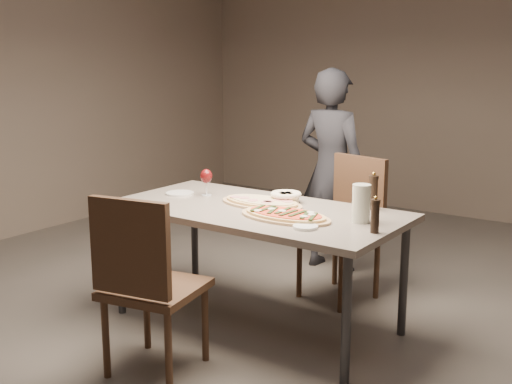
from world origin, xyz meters
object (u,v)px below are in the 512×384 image
Objects in this scene: diner at (331,171)px; dining_table at (256,217)px; bread_basket at (286,196)px; carafe at (361,203)px; pepper_mill_left at (373,192)px; chair_far at (348,219)px; chair_near at (145,277)px; zucchini_pizza at (285,215)px; ham_pizza at (262,202)px.

dining_table is at bearing 100.89° from diner.
bread_basket is 1.03m from diner.
carafe is at bearing -15.05° from bread_basket.
chair_far is (-0.37, 0.40, -0.31)m from pepper_mill_left.
chair_near reaches higher than carafe.
pepper_mill_left reaches higher than dining_table.
carafe is 0.22× the size of chair_near.
bread_basket is at bearing 164.95° from carafe.
chair_far is 0.64m from diner.
carafe is at bearing 5.38° from dining_table.
ham_pizza is at bearing 168.39° from zucchini_pizza.
zucchini_pizza is at bearing -123.16° from pepper_mill_left.
dining_table is 0.73m from pepper_mill_left.
carafe is 0.90m from chair_far.
zucchini_pizza is at bearing -156.89° from carafe.
chair_far reaches higher than ham_pizza.
chair_near reaches higher than chair_far.
carafe is (0.60, -0.16, 0.07)m from bread_basket.
bread_basket is 1.15m from chair_near.
chair_far is (0.30, 1.67, -0.00)m from chair_near.
pepper_mill_left reaches higher than carafe.
zucchini_pizza is 0.89m from chair_near.
ham_pizza is at bearing 76.10° from chair_near.
zucchini_pizza is 0.91m from chair_far.
ham_pizza is 1.01m from chair_near.
bread_basket is 0.20× the size of chair_far.
bread_basket is 0.85× the size of pepper_mill_left.
dining_table is at bearing -107.95° from bread_basket.
carafe reaches higher than zucchini_pizza.
pepper_mill_left is (0.62, 0.29, 0.09)m from ham_pizza.
diner is (-0.08, 2.12, 0.23)m from chair_near.
zucchini_pizza is 0.44m from carafe.
carafe is 0.22× the size of chair_far.
chair_far is at bearing 132.43° from pepper_mill_left.
ham_pizza is 0.36× the size of diner.
chair_near is (-0.35, -0.79, -0.21)m from zucchini_pizza.
chair_far is at bearing 69.21° from ham_pizza.
chair_near is 1.70m from chair_far.
chair_near is 1.01× the size of chair_far.
bread_basket is 0.63m from chair_far.
zucchini_pizza is at bearing -33.65° from ham_pizza.
zucchini_pizza is at bearing 105.68° from chair_far.
zucchini_pizza is 2.67× the size of carafe.
dining_table is 1.83× the size of chair_near.
dining_table is at bearing 86.01° from chair_far.
dining_table is at bearing -174.62° from carafe.
carafe is at bearing 40.97° from chair_near.
dining_table is 8.39× the size of carafe.
pepper_mill_left is (0.52, 0.16, 0.07)m from bread_basket.
bread_basket reaches higher than ham_pizza.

